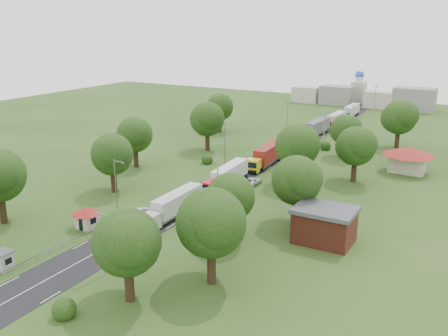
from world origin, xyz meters
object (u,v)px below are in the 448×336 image
Objects in this scene: car_lane_front at (140,220)px; pedestrian_near at (99,234)px; guard_booth at (86,215)px; truck_0 at (174,205)px; car_lane_mid at (140,212)px; info_sign at (304,140)px; boom_barrier at (116,230)px.

car_lane_front is 2.87× the size of pedestrian_near.
truck_0 is (9.15, 10.18, -0.07)m from guard_booth.
pedestrian_near is at bearing 89.94° from car_lane_mid.
guard_booth is 1.07× the size of info_sign.
boom_barrier is at bearing -96.24° from info_sign.
car_lane_mid is at bearing 60.77° from guard_booth.
car_lane_front is (0.36, 5.00, -0.13)m from boom_barrier.
boom_barrier is at bearing 17.17° from pedestrian_near.
guard_booth is (-5.84, -0.00, 1.27)m from boom_barrier.
info_sign is 0.87× the size of car_lane_mid.
truck_0 is at bearing -152.36° from car_lane_mid.
car_lane_front is at bearing 127.93° from car_lane_mid.
truck_0 reaches higher than boom_barrier.
boom_barrier is 2.25× the size of info_sign.
guard_booth is at bearing -101.68° from info_sign.
pedestrian_near reaches higher than car_lane_front.
pedestrian_near is at bearing -25.93° from guard_booth.
info_sign is 0.29× the size of truck_0.
car_lane_front is 3.20m from car_lane_mid.
guard_booth is 13.68m from truck_0.
boom_barrier is 2.60m from pedestrian_near.
guard_booth is at bearing 40.61° from car_lane_front.
boom_barrier is 5.01m from car_lane_front.
car_lane_front is (-2.95, -5.17, -1.33)m from truck_0.
guard_booth reaches higher than car_lane_front.
car_lane_mid is at bearing -49.65° from car_lane_front.
info_sign reaches higher than boom_barrier.
guard_booth is 61.27m from info_sign.
info_sign is at bearing 86.27° from truck_0.
info_sign is 55.39m from car_lane_front.
info_sign reaches higher than car_lane_mid.
guard_booth reaches higher than boom_barrier.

